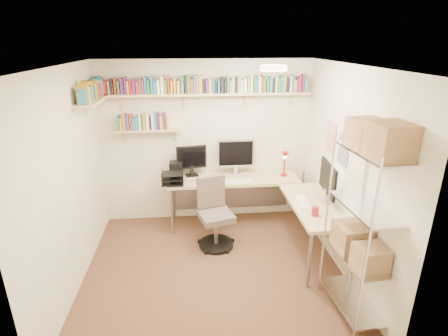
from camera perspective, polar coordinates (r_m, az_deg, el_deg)
The scene contains 6 objects.
ground at distance 4.62m, azimuth -1.71°, elevation -16.33°, with size 3.20×3.20×0.00m, color #4E3721.
room_shell at distance 3.91m, azimuth -1.88°, elevation 2.27°, with size 3.24×3.04×2.52m.
wall_shelves at distance 5.06m, azimuth -7.62°, elevation 11.73°, with size 3.12×1.09×0.80m.
corner_desk at distance 5.13m, azimuth 3.32°, elevation -2.66°, with size 2.33×2.01×1.34m.
office_chair at distance 4.92m, azimuth -1.55°, elevation -8.14°, with size 0.54×0.55×0.99m.
wire_rack at distance 3.57m, azimuth 22.47°, elevation -4.26°, with size 0.45×0.85×2.11m.
Camera 1 is at (-0.23, -3.71, 2.75)m, focal length 28.00 mm.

